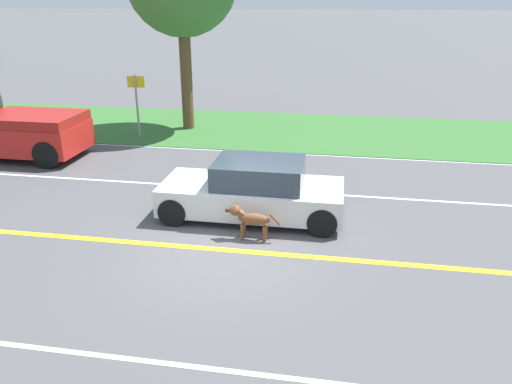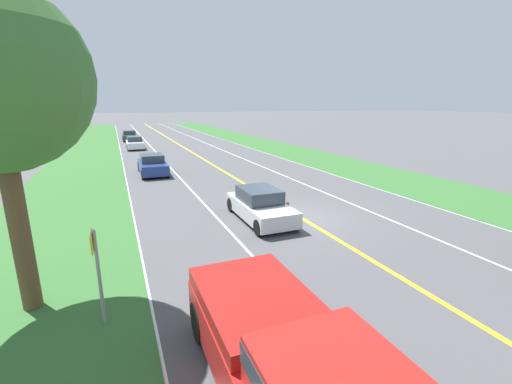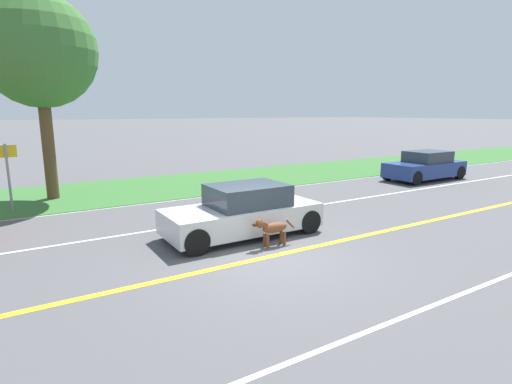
# 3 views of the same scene
# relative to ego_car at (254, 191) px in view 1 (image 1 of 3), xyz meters

# --- Properties ---
(ground_plane) EXTENTS (400.00, 400.00, 0.00)m
(ground_plane) POSITION_rel_ego_car_xyz_m (-1.79, 0.36, -0.65)
(ground_plane) COLOR #4C4C4F
(centre_divider_line) EXTENTS (0.18, 160.00, 0.01)m
(centre_divider_line) POSITION_rel_ego_car_xyz_m (-1.79, 0.36, -0.64)
(centre_divider_line) COLOR yellow
(centre_divider_line) RESTS_ON ground
(lane_edge_line_right) EXTENTS (0.14, 160.00, 0.01)m
(lane_edge_line_right) POSITION_rel_ego_car_xyz_m (5.21, 0.36, -0.64)
(lane_edge_line_right) COLOR white
(lane_edge_line_right) RESTS_ON ground
(lane_dash_same_dir) EXTENTS (0.10, 160.00, 0.01)m
(lane_dash_same_dir) POSITION_rel_ego_car_xyz_m (1.71, 0.36, -0.64)
(lane_dash_same_dir) COLOR white
(lane_dash_same_dir) RESTS_ON ground
(lane_dash_oncoming) EXTENTS (0.10, 160.00, 0.01)m
(lane_dash_oncoming) POSITION_rel_ego_car_xyz_m (-5.29, 0.36, -0.64)
(lane_dash_oncoming) COLOR white
(lane_dash_oncoming) RESTS_ON ground
(grass_verge_right) EXTENTS (6.00, 160.00, 0.03)m
(grass_verge_right) POSITION_rel_ego_car_xyz_m (8.21, 0.36, -0.63)
(grass_verge_right) COLOR #33662D
(grass_verge_right) RESTS_ON ground
(ego_car) EXTENTS (1.81, 4.25, 1.40)m
(ego_car) POSITION_rel_ego_car_xyz_m (0.00, 0.00, 0.00)
(ego_car) COLOR silver
(ego_car) RESTS_ON ground
(dog) EXTENTS (0.27, 1.23, 0.79)m
(dog) POSITION_rel_ego_car_xyz_m (-1.20, -0.11, -0.16)
(dog) COLOR brown
(dog) RESTS_ON ground
(street_sign) EXTENTS (0.11, 0.64, 2.31)m
(street_sign) POSITION_rel_ego_car_xyz_m (6.27, 5.39, 0.81)
(street_sign) COLOR gray
(street_sign) RESTS_ON ground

